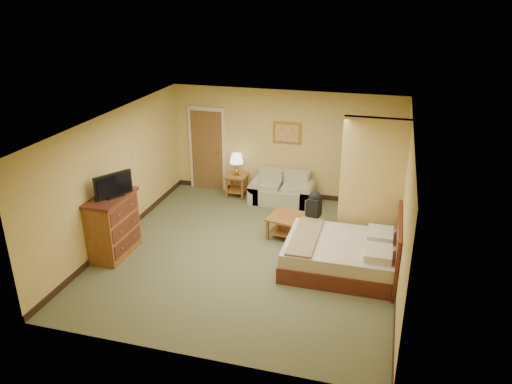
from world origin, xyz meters
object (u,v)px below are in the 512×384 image
(loveseat, at_px, (282,193))
(bed, at_px, (345,254))
(dresser, at_px, (113,225))
(coffee_table, at_px, (288,222))

(loveseat, relative_size, bed, 0.75)
(dresser, height_order, bed, dresser)
(loveseat, bearing_deg, bed, -56.57)
(bed, bearing_deg, dresser, -172.00)
(bed, bearing_deg, coffee_table, 142.47)
(loveseat, height_order, dresser, dresser)
(loveseat, relative_size, dresser, 1.25)
(dresser, relative_size, bed, 0.60)
(loveseat, height_order, coffee_table, loveseat)
(coffee_table, height_order, bed, bed)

